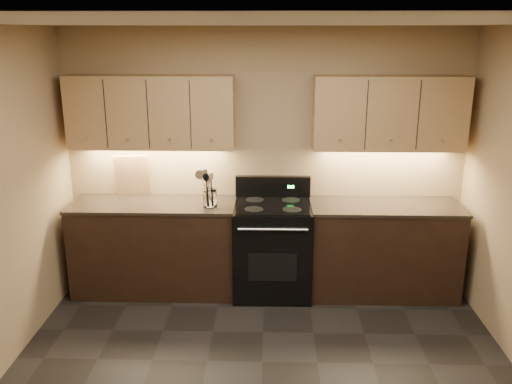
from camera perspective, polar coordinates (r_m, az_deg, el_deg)
ceiling at (r=3.33m, az=0.69°, el=17.41°), size 4.00×4.00×0.00m
wall_back at (r=5.48m, az=0.98°, el=3.40°), size 4.00×0.04×2.60m
counter_left at (r=5.57m, az=-10.55°, el=-5.68°), size 1.62×0.62×0.93m
counter_right at (r=5.56m, az=13.21°, el=-5.88°), size 1.46×0.62×0.93m
stove at (r=5.43m, az=1.74°, el=-5.85°), size 0.76×0.68×1.14m
upper_cab_left at (r=5.36m, az=-10.98°, el=8.25°), size 1.60×0.30×0.70m
upper_cab_right at (r=5.36m, az=13.84°, el=8.07°), size 1.44×0.30×0.70m
outlet_plate at (r=5.68m, az=-12.27°, el=1.63°), size 0.08×0.01×0.12m
utensil_crock at (r=5.22m, az=-4.88°, el=-0.68°), size 0.18×0.18×0.17m
cutting_board at (r=5.64m, az=-12.90°, el=1.73°), size 0.35×0.14×0.43m
wooden_spoon at (r=5.18m, az=-5.33°, el=0.21°), size 0.11×0.09×0.31m
black_spoon at (r=5.20m, az=-5.02°, el=0.54°), size 0.08×0.17×0.35m
black_turner at (r=5.17m, az=-4.69°, el=0.29°), size 0.10×0.13×0.32m
steel_spatula at (r=5.18m, az=-4.54°, el=0.60°), size 0.19×0.12×0.38m
steel_skimmer at (r=5.17m, az=-4.57°, el=0.45°), size 0.22×0.12×0.36m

